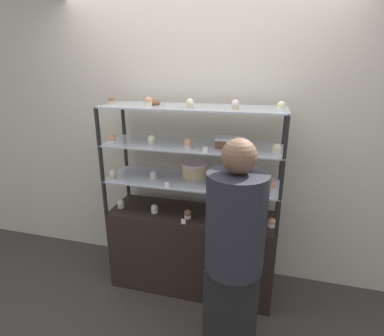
# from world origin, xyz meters

# --- Properties ---
(ground_plane) EXTENTS (20.00, 20.00, 0.00)m
(ground_plane) POSITION_xyz_m (0.00, 0.00, 0.00)
(ground_plane) COLOR #38332D
(back_wall) EXTENTS (8.00, 0.05, 2.60)m
(back_wall) POSITION_xyz_m (0.00, 0.37, 1.30)
(back_wall) COLOR beige
(back_wall) RESTS_ON ground_plane
(display_base) EXTENTS (1.43, 0.45, 0.74)m
(display_base) POSITION_xyz_m (0.00, 0.00, 0.37)
(display_base) COLOR black
(display_base) RESTS_ON ground_plane
(display_riser_lower) EXTENTS (1.43, 0.45, 0.30)m
(display_riser_lower) POSITION_xyz_m (0.00, 0.00, 1.03)
(display_riser_lower) COLOR black
(display_riser_lower) RESTS_ON display_base
(display_riser_middle) EXTENTS (1.43, 0.45, 0.30)m
(display_riser_middle) POSITION_xyz_m (0.00, 0.00, 1.33)
(display_riser_middle) COLOR black
(display_riser_middle) RESTS_ON display_riser_lower
(display_riser_upper) EXTENTS (1.43, 0.45, 0.30)m
(display_riser_upper) POSITION_xyz_m (0.00, 0.00, 1.63)
(display_riser_upper) COLOR black
(display_riser_upper) RESTS_ON display_riser_middle
(layer_cake_centerpiece) EXTENTS (0.21, 0.21, 0.13)m
(layer_cake_centerpiece) POSITION_xyz_m (0.00, 0.07, 1.11)
(layer_cake_centerpiece) COLOR #DBBC84
(layer_cake_centerpiece) RESTS_ON display_riser_lower
(sheet_cake_frosted) EXTENTS (0.22, 0.17, 0.07)m
(sheet_cake_frosted) POSITION_xyz_m (0.31, -0.00, 1.39)
(sheet_cake_frosted) COLOR brown
(sheet_cake_frosted) RESTS_ON display_riser_middle
(cupcake_0) EXTENTS (0.06, 0.06, 0.08)m
(cupcake_0) POSITION_xyz_m (-0.64, -0.07, 0.78)
(cupcake_0) COLOR beige
(cupcake_0) RESTS_ON display_base
(cupcake_1) EXTENTS (0.06, 0.06, 0.08)m
(cupcake_1) POSITION_xyz_m (-0.32, -0.08, 0.78)
(cupcake_1) COLOR white
(cupcake_1) RESTS_ON display_base
(cupcake_2) EXTENTS (0.06, 0.06, 0.08)m
(cupcake_2) POSITION_xyz_m (-0.01, -0.10, 0.78)
(cupcake_2) COLOR white
(cupcake_2) RESTS_ON display_base
(cupcake_3) EXTENTS (0.06, 0.06, 0.08)m
(cupcake_3) POSITION_xyz_m (0.32, -0.12, 0.78)
(cupcake_3) COLOR white
(cupcake_3) RESTS_ON display_base
(cupcake_4) EXTENTS (0.06, 0.06, 0.08)m
(cupcake_4) POSITION_xyz_m (0.67, -0.07, 0.78)
(cupcake_4) COLOR white
(cupcake_4) RESTS_ON display_base
(price_tag_0) EXTENTS (0.04, 0.00, 0.04)m
(price_tag_0) POSITION_xyz_m (-0.02, -0.20, 0.76)
(price_tag_0) COLOR white
(price_tag_0) RESTS_ON display_base
(cupcake_5) EXTENTS (0.06, 0.06, 0.07)m
(cupcake_5) POSITION_xyz_m (-0.67, -0.12, 1.08)
(cupcake_5) COLOR #CCB28C
(cupcake_5) RESTS_ON display_riser_lower
(cupcake_6) EXTENTS (0.06, 0.06, 0.07)m
(cupcake_6) POSITION_xyz_m (-0.32, -0.05, 1.08)
(cupcake_6) COLOR beige
(cupcake_6) RESTS_ON display_riser_lower
(cupcake_7) EXTENTS (0.06, 0.06, 0.07)m
(cupcake_7) POSITION_xyz_m (0.31, -0.09, 1.08)
(cupcake_7) COLOR beige
(cupcake_7) RESTS_ON display_riser_lower
(cupcake_8) EXTENTS (0.06, 0.06, 0.07)m
(cupcake_8) POSITION_xyz_m (0.65, -0.04, 1.08)
(cupcake_8) COLOR white
(cupcake_8) RESTS_ON display_riser_lower
(price_tag_1) EXTENTS (0.04, 0.00, 0.04)m
(price_tag_1) POSITION_xyz_m (-0.15, -0.20, 1.07)
(price_tag_1) COLOR white
(price_tag_1) RESTS_ON display_riser_lower
(cupcake_9) EXTENTS (0.06, 0.06, 0.07)m
(cupcake_9) POSITION_xyz_m (-0.65, -0.11, 1.38)
(cupcake_9) COLOR white
(cupcake_9) RESTS_ON display_riser_middle
(cupcake_10) EXTENTS (0.06, 0.06, 0.07)m
(cupcake_10) POSITION_xyz_m (-0.32, -0.06, 1.38)
(cupcake_10) COLOR beige
(cupcake_10) RESTS_ON display_riser_middle
(cupcake_11) EXTENTS (0.06, 0.06, 0.07)m
(cupcake_11) POSITION_xyz_m (-0.01, -0.10, 1.38)
(cupcake_11) COLOR beige
(cupcake_11) RESTS_ON display_riser_middle
(cupcake_12) EXTENTS (0.06, 0.06, 0.07)m
(cupcake_12) POSITION_xyz_m (0.65, -0.09, 1.38)
(cupcake_12) COLOR white
(cupcake_12) RESTS_ON display_riser_middle
(price_tag_2) EXTENTS (0.04, 0.00, 0.04)m
(price_tag_2) POSITION_xyz_m (0.15, -0.20, 1.37)
(price_tag_2) COLOR white
(price_tag_2) RESTS_ON display_riser_middle
(cupcake_13) EXTENTS (0.05, 0.05, 0.07)m
(cupcake_13) POSITION_xyz_m (-0.66, -0.05, 1.69)
(cupcake_13) COLOR #CCB28C
(cupcake_13) RESTS_ON display_riser_upper
(cupcake_14) EXTENTS (0.05, 0.05, 0.07)m
(cupcake_14) POSITION_xyz_m (-0.34, -0.05, 1.69)
(cupcake_14) COLOR beige
(cupcake_14) RESTS_ON display_riser_upper
(cupcake_15) EXTENTS (0.05, 0.05, 0.07)m
(cupcake_15) POSITION_xyz_m (0.01, -0.11, 1.69)
(cupcake_15) COLOR #CCB28C
(cupcake_15) RESTS_ON display_riser_upper
(cupcake_16) EXTENTS (0.05, 0.05, 0.07)m
(cupcake_16) POSITION_xyz_m (0.34, -0.09, 1.69)
(cupcake_16) COLOR #CCB28C
(cupcake_16) RESTS_ON display_riser_upper
(cupcake_17) EXTENTS (0.05, 0.05, 0.07)m
(cupcake_17) POSITION_xyz_m (0.66, -0.12, 1.69)
(cupcake_17) COLOR white
(cupcake_17) RESTS_ON display_riser_upper
(price_tag_3) EXTENTS (0.04, 0.00, 0.04)m
(price_tag_3) POSITION_xyz_m (-0.17, -0.20, 1.67)
(price_tag_3) COLOR white
(price_tag_3) RESTS_ON display_riser_upper
(donut_glazed) EXTENTS (0.13, 0.13, 0.03)m
(donut_glazed) POSITION_xyz_m (-0.33, 0.04, 1.67)
(donut_glazed) COLOR brown
(donut_glazed) RESTS_ON display_riser_upper
(customer_figure) EXTENTS (0.37, 0.37, 1.57)m
(customer_figure) POSITION_xyz_m (0.44, -0.63, 0.84)
(customer_figure) COLOR black
(customer_figure) RESTS_ON ground_plane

